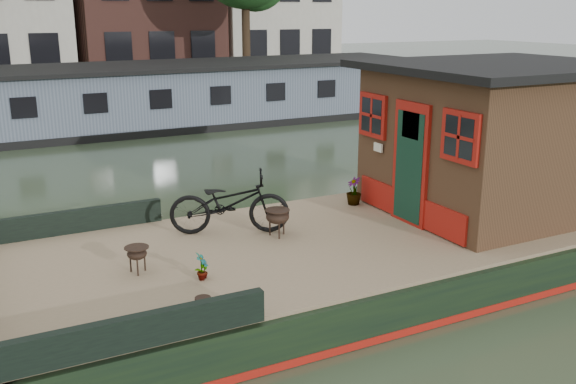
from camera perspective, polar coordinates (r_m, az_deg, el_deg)
name	(u,v)px	position (r m, az deg, el deg)	size (l,w,h in m)	color
ground	(384,266)	(10.26, 8.51, -6.49)	(120.00, 120.00, 0.00)	#314028
houseboat_hull	(310,264)	(9.49, 1.97, -6.43)	(14.01, 4.02, 0.60)	black
houseboat_deck	(385,228)	(10.04, 8.65, -3.19)	(11.80, 3.80, 0.05)	#8A7255
bow_bulwark	(37,276)	(8.26, -21.45, -6.95)	(3.00, 4.00, 0.35)	black
cabin	(498,136)	(11.12, 18.15, 4.75)	(4.00, 3.50, 2.42)	#311F13
bicycle	(229,203)	(9.55, -5.22, -0.98)	(0.62, 1.78, 0.93)	black
potted_plant_a	(201,266)	(8.02, -7.72, -6.57)	(0.19, 0.13, 0.36)	brown
potted_plant_d	(354,191)	(11.03, 5.86, 0.09)	(0.27, 0.27, 0.48)	brown
potted_plant_e	(204,269)	(8.09, -7.45, -6.76)	(0.13, 0.09, 0.26)	#9C442D
brazier_front	(137,260)	(8.38, -13.24, -5.88)	(0.33, 0.33, 0.35)	black
brazier_rear	(278,223)	(9.45, -0.94, -2.76)	(0.38, 0.38, 0.41)	black
bollard_stbd	(203,306)	(7.19, -7.55, -10.01)	(0.18, 0.18, 0.20)	black
far_houseboat	(144,99)	(22.56, -12.66, 8.09)	(20.40, 4.40, 2.11)	slate
quay	(105,93)	(28.92, -15.97, 8.46)	(60.00, 6.00, 0.90)	#47443F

